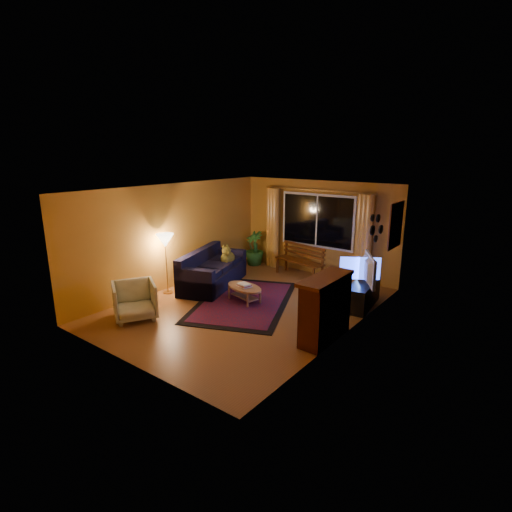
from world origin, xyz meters
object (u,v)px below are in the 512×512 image
Objects in this scene: armchair at (134,299)px; sofa at (213,269)px; bench at (299,269)px; coffee_table at (244,294)px; tv_console at (363,295)px; floor_lamp at (166,264)px.

sofa is at bearing 33.19° from armchair.
sofa reaches higher than bench.
coffee_table is 0.77× the size of tv_console.
armchair is at bearing -119.90° from coffee_table.
sofa is at bearing -113.57° from bench.
armchair is at bearing -141.90° from tv_console.
sofa is 1.17m from floor_lamp.
bench is at bearing 36.93° from sofa.
floor_lamp is (-0.50, -1.03, 0.26)m from sofa.
sofa is 1.55× the size of floor_lamp.
sofa is at bearing 64.23° from floor_lamp.
tv_console reaches higher than coffee_table.
armchair is 4.73m from tv_console.
bench is 2.32m from sofa.
coffee_table is at bearing 0.35° from armchair.
floor_lamp is at bearing -160.38° from tv_console.
tv_console is (3.35, 3.33, -0.15)m from armchair.
sofa is 3.60m from tv_console.
armchair is at bearing -65.58° from floor_lamp.
bench is at bearing 89.46° from coffee_table.
floor_lamp reaches higher than tv_console.
sofa is 1.73× the size of tv_console.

